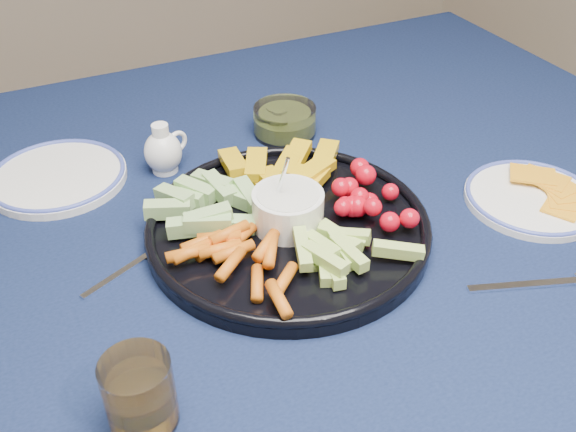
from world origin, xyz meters
name	(u,v)px	position (x,y,z in m)	size (l,w,h in m)	color
dining_table	(199,268)	(0.00, 0.00, 0.66)	(1.67, 1.07, 0.75)	#452717
crudite_platter	(286,222)	(0.10, -0.08, 0.77)	(0.38, 0.38, 0.12)	black
creamer_pitcher	(164,151)	(0.00, 0.14, 0.78)	(0.07, 0.06, 0.08)	white
pickle_bowl	(285,122)	(0.22, 0.17, 0.77)	(0.10, 0.10, 0.05)	white
cheese_plate	(533,196)	(0.45, -0.17, 0.76)	(0.19, 0.19, 0.02)	white
juice_tumbler	(140,397)	(-0.15, -0.29, 0.78)	(0.07, 0.07, 0.08)	white
fork_left	(138,262)	(-0.09, -0.05, 0.75)	(0.14, 0.07, 0.00)	silver
fork_right	(550,283)	(0.35, -0.31, 0.75)	(0.17, 0.07, 0.00)	silver
side_plate_extra	(58,176)	(-0.15, 0.18, 0.75)	(0.20, 0.20, 0.02)	white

